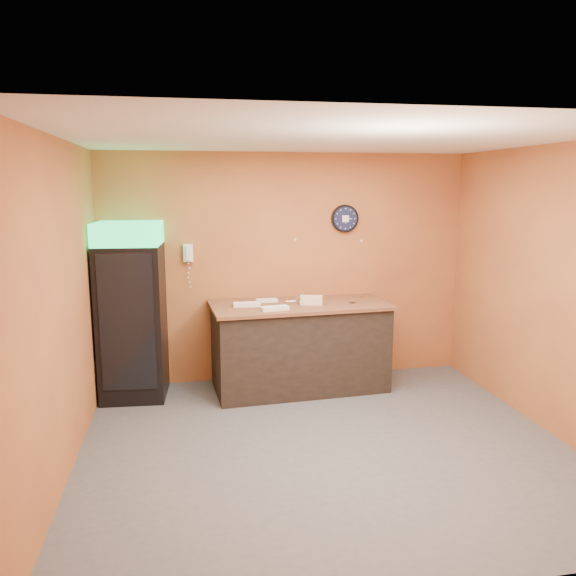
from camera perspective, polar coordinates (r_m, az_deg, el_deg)
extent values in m
plane|color=#47474C|center=(5.48, 3.80, -15.67)|extent=(4.50, 4.50, 0.00)
cube|color=#B36D32|center=(6.95, -0.09, 2.06)|extent=(4.50, 0.02, 2.80)
cube|color=#B36D32|center=(4.98, -22.00, -2.01)|extent=(0.02, 4.00, 2.80)
cube|color=#B36D32|center=(5.99, 25.35, -0.28)|extent=(0.02, 4.00, 2.80)
cube|color=white|center=(4.94, 4.20, 14.96)|extent=(4.50, 4.00, 0.02)
cube|color=black|center=(6.63, -15.50, -3.33)|extent=(0.75, 0.75, 1.76)
cube|color=#18D068|center=(6.47, -15.93, 5.35)|extent=(0.75, 0.75, 0.25)
cube|color=black|center=(6.26, -15.59, -3.41)|extent=(0.58, 0.06, 1.51)
cube|color=black|center=(6.73, 1.17, -6.07)|extent=(2.06, 1.02, 1.00)
cylinder|color=black|center=(7.03, 5.79, 7.03)|extent=(0.34, 0.05, 0.34)
cylinder|color=#0F1433|center=(7.01, 5.85, 7.02)|extent=(0.29, 0.01, 0.29)
cube|color=white|center=(7.00, 5.87, 7.02)|extent=(0.08, 0.00, 0.08)
cube|color=white|center=(6.77, -10.11, 3.53)|extent=(0.11, 0.07, 0.21)
cube|color=white|center=(6.72, -10.11, 3.48)|extent=(0.05, 0.04, 0.17)
cube|color=brown|center=(6.60, 1.19, -1.73)|extent=(2.14, 1.12, 0.04)
cube|color=beige|center=(6.50, 2.39, -1.49)|extent=(0.27, 0.16, 0.05)
cube|color=beige|center=(6.49, 2.39, -1.02)|extent=(0.27, 0.16, 0.05)
cube|color=white|center=(6.44, -4.20, -1.67)|extent=(0.31, 0.14, 0.04)
cube|color=white|center=(6.22, -1.35, -2.07)|extent=(0.32, 0.17, 0.04)
cube|color=white|center=(6.67, -2.15, -1.27)|extent=(0.25, 0.10, 0.04)
cylinder|color=silver|center=(6.67, 1.00, -1.17)|extent=(0.06, 0.06, 0.06)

